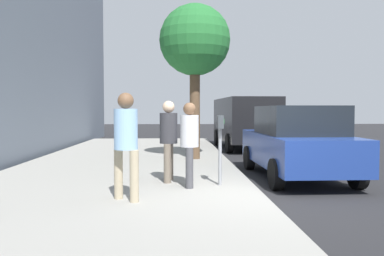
% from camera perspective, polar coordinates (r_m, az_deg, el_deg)
% --- Properties ---
extents(ground_plane, '(80.00, 80.00, 0.00)m').
position_cam_1_polar(ground_plane, '(7.49, 10.17, -10.32)').
color(ground_plane, '#232326').
rests_on(ground_plane, ground).
extents(sidewalk_slab, '(28.00, 6.00, 0.15)m').
position_cam_1_polar(sidewalk_slab, '(7.44, -13.38, -9.84)').
color(sidewalk_slab, gray).
rests_on(sidewalk_slab, ground_plane).
extents(parking_meter, '(0.36, 0.12, 1.41)m').
position_cam_1_polar(parking_meter, '(7.94, 4.11, -1.03)').
color(parking_meter, gray).
rests_on(parking_meter, sidewalk_slab).
extents(pedestrian_at_meter, '(0.51, 0.36, 1.67)m').
position_cam_1_polar(pedestrian_at_meter, '(7.77, -0.37, -1.46)').
color(pedestrian_at_meter, '#47474C').
rests_on(pedestrian_at_meter, sidewalk_slab).
extents(pedestrian_bystander, '(0.41, 0.45, 1.81)m').
position_cam_1_polar(pedestrian_bystander, '(6.66, -9.57, -1.24)').
color(pedestrian_bystander, tan).
rests_on(pedestrian_bystander, sidewalk_slab).
extents(parking_officer, '(0.52, 0.37, 1.72)m').
position_cam_1_polar(parking_officer, '(8.34, -3.42, -0.95)').
color(parking_officer, '#726656').
rests_on(parking_officer, sidewalk_slab).
extents(parked_sedan_near, '(4.43, 2.02, 1.77)m').
position_cam_1_polar(parked_sedan_near, '(9.93, 14.95, -1.95)').
color(parked_sedan_near, navy).
rests_on(parked_sedan_near, ground_plane).
extents(parked_van_far, '(5.26, 2.26, 2.18)m').
position_cam_1_polar(parked_van_far, '(17.17, 7.61, 1.21)').
color(parked_van_far, black).
rests_on(parked_van_far, ground_plane).
extents(street_tree, '(2.20, 2.20, 4.79)m').
position_cam_1_polar(street_tree, '(12.44, 0.41, 12.38)').
color(street_tree, brown).
rests_on(street_tree, sidewalk_slab).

